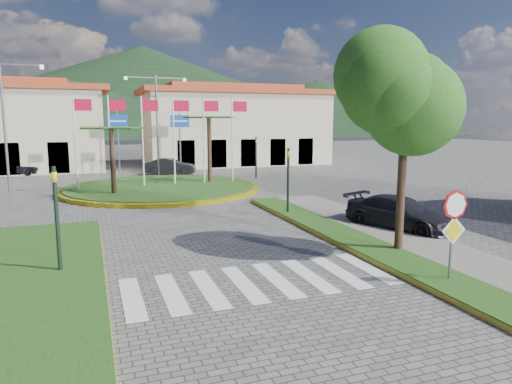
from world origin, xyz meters
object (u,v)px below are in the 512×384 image
object	(u,v)px
stop_sign	(454,222)
car_dark_a	(42,166)
car_side_right	(400,213)
deciduous_tree	(406,99)
car_dark_b	(170,166)
roundabout_island	(161,188)

from	to	relation	value
stop_sign	car_dark_a	world-z (taller)	stop_sign
car_side_right	deciduous_tree	bearing A→B (deg)	-149.36
car_dark_b	stop_sign	bearing A→B (deg)	-155.90
car_dark_b	car_dark_a	bearing A→B (deg)	87.16
car_dark_a	stop_sign	bearing A→B (deg)	-161.28
car_dark_b	car_side_right	xyz separation A→B (m)	(5.70, -22.54, 0.00)
roundabout_island	car_dark_a	distance (m)	14.63
roundabout_island	car_dark_a	bearing A→B (deg)	123.21
car_dark_b	car_side_right	size ratio (longest dim) A/B	0.88
car_dark_b	car_side_right	world-z (taller)	car_side_right
roundabout_island	deciduous_tree	distance (m)	18.55
roundabout_island	car_dark_b	xyz separation A→B (m)	(2.00, 8.37, 0.51)
stop_sign	car_side_right	world-z (taller)	stop_sign
stop_sign	deciduous_tree	size ratio (longest dim) A/B	0.39
roundabout_island	car_side_right	world-z (taller)	roundabout_island
stop_sign	car_dark_a	xyz separation A→B (m)	(-12.90, 32.27, -1.11)
roundabout_island	car_dark_b	bearing A→B (deg)	76.59
deciduous_tree	car_side_right	distance (m)	5.75
stop_sign	car_dark_a	bearing A→B (deg)	111.79
roundabout_island	car_dark_a	world-z (taller)	roundabout_island
car_dark_a	car_side_right	size ratio (longest dim) A/B	0.85
car_dark_a	car_dark_b	distance (m)	10.72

